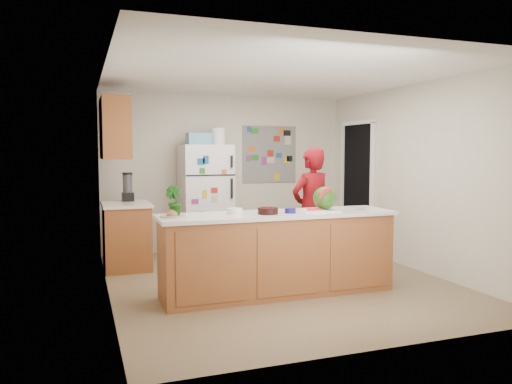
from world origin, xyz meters
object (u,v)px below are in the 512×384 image
object	(u,v)px
watermelon	(325,198)
cherry_bowl	(268,211)
person	(311,210)
refrigerator	(205,200)

from	to	relation	value
watermelon	cherry_bowl	bearing A→B (deg)	-173.27
cherry_bowl	person	bearing A→B (deg)	43.26
person	watermelon	distance (m)	0.88
watermelon	cherry_bowl	xyz separation A→B (m)	(-0.73, -0.09, -0.11)
watermelon	person	bearing A→B (deg)	74.59
person	refrigerator	bearing A→B (deg)	-69.73
cherry_bowl	watermelon	bearing A→B (deg)	6.73
cherry_bowl	refrigerator	bearing A→B (deg)	92.31
watermelon	cherry_bowl	world-z (taller)	watermelon
person	watermelon	xyz separation A→B (m)	(-0.22, -0.81, 0.24)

